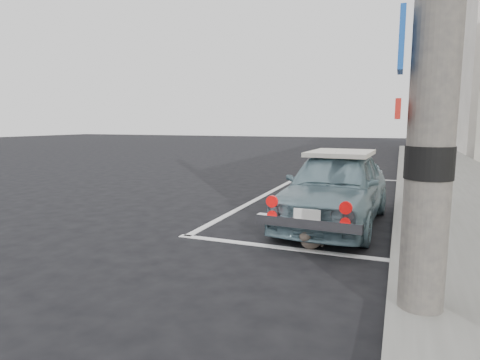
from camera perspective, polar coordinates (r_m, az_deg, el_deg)
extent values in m
plane|color=black|center=(5.86, 2.65, -7.69)|extent=(80.00, 80.00, 0.00)
cube|color=silver|center=(5.25, 6.05, -9.55)|extent=(3.00, 0.12, 0.01)
cube|color=silver|center=(12.01, 15.19, 0.24)|extent=(3.00, 0.12, 0.01)
cube|color=silver|center=(8.91, 3.52, -2.17)|extent=(0.12, 7.00, 0.01)
cylinder|color=black|center=(3.34, 25.31, 2.26)|extent=(0.36, 0.36, 0.25)
cube|color=blue|center=(3.38, 22.02, 17.85)|extent=(0.04, 0.35, 0.45)
cube|color=red|center=(3.33, 21.56, 9.36)|extent=(0.04, 0.30, 0.15)
cube|color=white|center=(3.33, 21.47, 9.36)|extent=(0.02, 0.16, 0.08)
imported|color=#6E8F9B|center=(6.54, 13.43, -1.00)|extent=(1.54, 3.48, 1.17)
cube|color=silver|center=(6.81, 14.13, 3.68)|extent=(1.03, 1.35, 0.07)
cube|color=silver|center=(4.99, 9.60, -6.09)|extent=(1.31, 0.18, 0.12)
cube|color=white|center=(4.92, 9.49, -5.08)|extent=(0.33, 0.04, 0.17)
cylinder|color=red|center=(5.04, 4.58, -3.05)|extent=(0.15, 0.05, 0.15)
cylinder|color=red|center=(4.81, 14.81, -3.84)|extent=(0.15, 0.05, 0.15)
cylinder|color=red|center=(5.08, 4.56, -5.05)|extent=(0.12, 0.05, 0.12)
cylinder|color=red|center=(4.85, 14.74, -5.92)|extent=(0.12, 0.05, 0.12)
ellipsoid|color=#6A5B51|center=(5.26, 10.20, -8.28)|extent=(0.35, 0.43, 0.22)
sphere|color=#6A5B51|center=(5.11, 9.23, -7.87)|extent=(0.14, 0.14, 0.14)
cone|color=#6A5B51|center=(5.11, 8.89, -7.02)|extent=(0.05, 0.05, 0.05)
cone|color=#6A5B51|center=(5.07, 9.62, -7.16)|extent=(0.05, 0.05, 0.05)
cylinder|color=#6A5B51|center=(5.41, 11.74, -8.71)|extent=(0.04, 0.24, 0.03)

